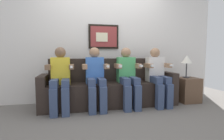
{
  "coord_description": "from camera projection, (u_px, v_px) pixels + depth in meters",
  "views": [
    {
      "loc": [
        -0.68,
        -2.89,
        0.98
      ],
      "look_at": [
        0.0,
        0.15,
        0.7
      ],
      "focal_mm": 27.76,
      "sensor_mm": 36.0,
      "label": 1
    }
  ],
  "objects": [
    {
      "name": "person_right_center",
      "position": [
        128.0,
        75.0,
        3.21
      ],
      "size": [
        0.46,
        0.56,
        1.11
      ],
      "color": "#4CB266",
      "rests_on": "ground_plane"
    },
    {
      "name": "person_left_center",
      "position": [
        95.0,
        76.0,
        3.08
      ],
      "size": [
        0.46,
        0.56,
        1.11
      ],
      "color": "#3F72CC",
      "rests_on": "ground_plane"
    },
    {
      "name": "couch",
      "position": [
        110.0,
        89.0,
        3.34
      ],
      "size": [
        2.55,
        0.58,
        0.9
      ],
      "color": "#2D231E",
      "rests_on": "ground_plane"
    },
    {
      "name": "ground_plane",
      "position": [
        114.0,
        110.0,
        3.05
      ],
      "size": [
        6.44,
        6.44,
        0.0
      ],
      "primitive_type": "plane",
      "color": "#66605B"
    },
    {
      "name": "person_leftmost",
      "position": [
        60.0,
        76.0,
        2.95
      ],
      "size": [
        0.46,
        0.56,
        1.11
      ],
      "color": "yellow",
      "rests_on": "ground_plane"
    },
    {
      "name": "table_lamp",
      "position": [
        187.0,
        60.0,
        3.58
      ],
      "size": [
        0.22,
        0.22,
        0.46
      ],
      "color": "#333338",
      "rests_on": "side_table_right"
    },
    {
      "name": "side_table_right",
      "position": [
        188.0,
        90.0,
        3.59
      ],
      "size": [
        0.4,
        0.4,
        0.5
      ],
      "color": "brown",
      "rests_on": "ground_plane"
    },
    {
      "name": "back_wall_assembly",
      "position": [
        106.0,
        39.0,
        3.67
      ],
      "size": [
        4.95,
        0.1,
        2.6
      ],
      "color": "silver",
      "rests_on": "ground_plane"
    },
    {
      "name": "person_rightmost",
      "position": [
        157.0,
        74.0,
        3.34
      ],
      "size": [
        0.46,
        0.56,
        1.11
      ],
      "color": "white",
      "rests_on": "ground_plane"
    }
  ]
}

